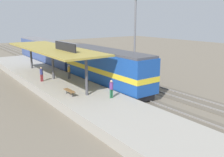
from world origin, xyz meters
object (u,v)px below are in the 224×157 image
person_walking (111,88)px  person_boarding (69,71)px  platform_bench (69,91)px  light_mast (135,16)px  person_waiting (41,73)px  locomotive (105,68)px  passenger_carriage_single (47,52)px  freight_car (89,56)px

person_walking → person_boarding: 9.13m
platform_bench → person_boarding: size_ratio=0.99×
light_mast → person_waiting: size_ratio=6.84×
locomotive → person_waiting: size_ratio=8.44×
locomotive → passenger_carriage_single: (0.00, 18.00, -0.10)m
platform_bench → freight_car: size_ratio=0.14×
passenger_carriage_single → person_walking: 23.88m
person_boarding → passenger_carriage_single: bearing=78.3°
light_mast → person_walking: (-11.03, -9.49, -6.54)m
person_boarding → light_mast: bearing=1.9°
locomotive → passenger_carriage_single: size_ratio=0.72×
platform_bench → freight_car: bearing=53.0°
platform_bench → person_walking: 4.14m
person_walking → person_waiting: bearing=107.0°
light_mast → person_walking: light_mast is taller
person_walking → person_boarding: (0.22, 9.13, 0.00)m
passenger_carriage_single → light_mast: 17.28m
locomotive → person_walking: 6.54m
locomotive → person_boarding: 4.63m
person_walking → light_mast: bearing=40.7°
light_mast → freight_car: bearing=112.8°
person_waiting → platform_bench: bearing=-88.2°
platform_bench → light_mast: (13.80, 6.46, 7.05)m
person_walking → freight_car: bearing=65.4°
locomotive → light_mast: 10.56m
person_boarding → locomotive: bearing=-49.1°
person_walking → person_boarding: bearing=88.6°
freight_car → person_boarding: 11.04m
person_waiting → freight_car: bearing=34.3°
platform_bench → light_mast: 16.79m
locomotive → platform_bench: bearing=-156.4°
locomotive → person_walking: (-3.23, -5.65, -0.56)m
light_mast → person_walking: size_ratio=6.84×
freight_car → light_mast: bearing=-67.2°
person_waiting → person_boarding: size_ratio=1.00×
person_waiting → person_walking: 10.20m
platform_bench → person_boarding: 6.81m
person_walking → person_boarding: size_ratio=1.00×
passenger_carriage_single → light_mast: bearing=-61.2°
person_waiting → light_mast: bearing=-1.1°
passenger_carriage_single → light_mast: light_mast is taller
freight_car → light_mast: light_mast is taller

